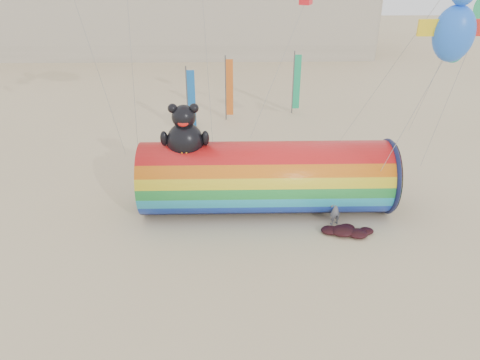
{
  "coord_description": "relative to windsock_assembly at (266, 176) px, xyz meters",
  "views": [
    {
      "loc": [
        0.03,
        -19.16,
        12.81
      ],
      "look_at": [
        0.5,
        1.5,
        2.4
      ],
      "focal_mm": 35.0,
      "sensor_mm": 36.0,
      "label": 1
    }
  ],
  "objects": [
    {
      "name": "windsock_assembly",
      "position": [
        0.0,
        0.0,
        0.0
      ],
      "size": [
        13.09,
        3.99,
        6.03
      ],
      "color": "red",
      "rests_on": "ground"
    },
    {
      "name": "festival_banners",
      "position": [
        -0.99,
        13.94,
        0.64
      ],
      "size": [
        9.0,
        5.14,
        5.2
      ],
      "color": "#59595E",
      "rests_on": "ground"
    },
    {
      "name": "ground",
      "position": [
        -1.88,
        -2.77,
        -2.0
      ],
      "size": [
        160.0,
        160.0,
        0.0
      ],
      "primitive_type": "plane",
      "color": "#CCB58C",
      "rests_on": "ground"
    },
    {
      "name": "fabric_bundle",
      "position": [
        3.87,
        -2.57,
        -1.83
      ],
      "size": [
        2.62,
        1.35,
        0.41
      ],
      "color": "#370A0E",
      "rests_on": "ground"
    },
    {
      "name": "kite_handler",
      "position": [
        3.44,
        -1.63,
        -1.16
      ],
      "size": [
        0.72,
        0.62,
        1.67
      ],
      "primitive_type": "imported",
      "rotation": [
        0.0,
        0.0,
        3.57
      ],
      "color": "slate",
      "rests_on": "ground"
    }
  ]
}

